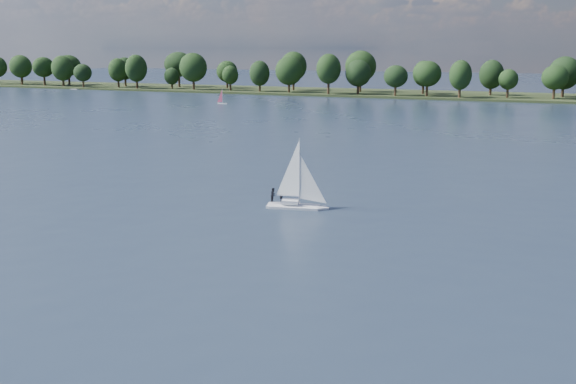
# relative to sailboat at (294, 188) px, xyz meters

# --- Properties ---
(ground) EXTENTS (700.00, 700.00, 0.00)m
(ground) POSITION_rel_sailboat_xyz_m (11.02, 63.75, -2.24)
(ground) COLOR #233342
(ground) RESTS_ON ground
(far_shore) EXTENTS (660.00, 40.00, 1.50)m
(far_shore) POSITION_rel_sailboat_xyz_m (11.02, 175.75, -2.24)
(far_shore) COLOR black
(far_shore) RESTS_ON ground
(sailboat) EXTENTS (6.31, 2.84, 8.02)m
(sailboat) POSITION_rel_sailboat_xyz_m (0.00, 0.00, 0.00)
(sailboat) COLOR silver
(sailboat) RESTS_ON ground
(dinghy_pink) EXTENTS (3.31, 1.87, 4.98)m
(dinghy_pink) POSITION_rel_sailboat_xyz_m (-69.87, 115.01, -1.07)
(dinghy_pink) COLOR silver
(dinghy_pink) RESTS_ON ground
(pontoon) EXTENTS (4.29, 2.66, 0.50)m
(pontoon) POSITION_rel_sailboat_xyz_m (-161.39, 155.60, -2.24)
(pontoon) COLOR slate
(pontoon) RESTS_ON ground
(treeline) EXTENTS (563.39, 73.78, 18.18)m
(treeline) POSITION_rel_sailboat_xyz_m (7.01, 171.66, 5.89)
(treeline) COLOR black
(treeline) RESTS_ON ground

